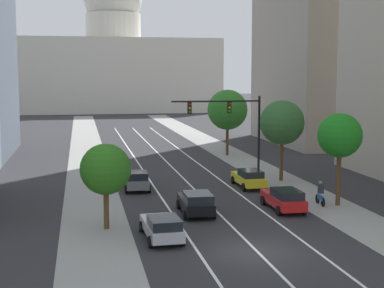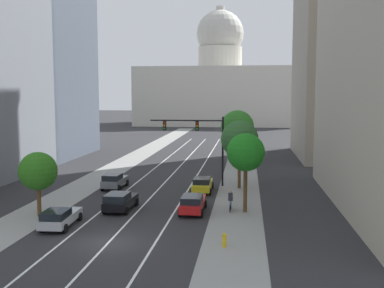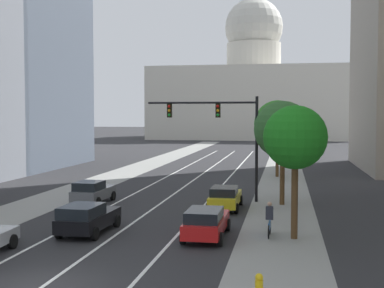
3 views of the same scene
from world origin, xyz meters
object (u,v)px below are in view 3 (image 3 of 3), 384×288
object	(u,v)px
car_gray	(93,192)
street_tree_near_right	(295,138)
car_red	(206,222)
car_yellow	(225,197)
fire_hydrant	(259,287)
street_tree_far_right	(283,130)
cyclist	(269,219)
traffic_signal_mast	(223,126)
car_black	(87,218)
capitol_building	(253,94)
street_tree_mid_right	(278,124)

from	to	relation	value
car_gray	street_tree_near_right	size ratio (longest dim) A/B	0.64
car_red	street_tree_near_right	world-z (taller)	street_tree_near_right
car_yellow	fire_hydrant	world-z (taller)	car_yellow
fire_hydrant	street_tree_far_right	size ratio (longest dim) A/B	0.13
cyclist	fire_hydrant	bearing A→B (deg)	-178.24
car_gray	fire_hydrant	world-z (taller)	car_gray
traffic_signal_mast	street_tree_near_right	bearing A→B (deg)	-65.93
car_gray	cyclist	xyz separation A→B (m)	(12.05, -7.70, 0.05)
car_black	fire_hydrant	distance (m)	12.17
capitol_building	traffic_signal_mast	bearing A→B (deg)	-87.73
street_tree_mid_right	car_yellow	bearing A→B (deg)	-99.18
car_black	street_tree_mid_right	bearing A→B (deg)	-16.88
capitol_building	street_tree_mid_right	xyz separation A→B (m)	(7.49, -85.58, -6.29)
fire_hydrant	street_tree_near_right	size ratio (longest dim) A/B	0.14
car_yellow	fire_hydrant	distance (m)	16.59
car_black	fire_hydrant	size ratio (longest dim) A/B	4.97
car_red	street_tree_mid_right	bearing A→B (deg)	-6.27
car_gray	traffic_signal_mast	size ratio (longest dim) A/B	0.54
capitol_building	car_gray	world-z (taller)	capitol_building
car_yellow	car_gray	bearing A→B (deg)	86.33
traffic_signal_mast	street_tree_mid_right	bearing A→B (deg)	77.07
car_yellow	car_gray	size ratio (longest dim) A/B	1.13
car_black	car_red	distance (m)	6.03
street_tree_far_right	street_tree_mid_right	bearing A→B (deg)	92.06
capitol_building	street_tree_mid_right	world-z (taller)	capitol_building
traffic_signal_mast	fire_hydrant	xyz separation A→B (m)	(3.48, -19.50, -4.77)
street_tree_far_right	fire_hydrant	bearing A→B (deg)	-91.84
street_tree_mid_right	cyclist	bearing A→B (deg)	-89.93
car_gray	street_tree_far_right	world-z (taller)	street_tree_far_right
street_tree_near_right	car_gray	bearing A→B (deg)	149.03
capitol_building	cyclist	distance (m)	111.92
car_black	car_red	xyz separation A→B (m)	(6.03, 0.08, -0.02)
traffic_signal_mast	street_tree_near_right	size ratio (longest dim) A/B	1.20
street_tree_near_right	street_tree_far_right	world-z (taller)	street_tree_far_right
traffic_signal_mast	fire_hydrant	bearing A→B (deg)	-79.88
car_yellow	traffic_signal_mast	size ratio (longest dim) A/B	0.60
car_gray	cyclist	bearing A→B (deg)	-120.70
fire_hydrant	street_tree_mid_right	world-z (taller)	street_tree_mid_right
street_tree_mid_right	street_tree_near_right	bearing A→B (deg)	-87.28
street_tree_mid_right	car_red	bearing A→B (deg)	-96.42
capitol_building	street_tree_near_right	xyz separation A→B (m)	(8.72, -111.41, -6.55)
car_black	cyclist	world-z (taller)	cyclist
car_red	street_tree_far_right	xyz separation A→B (m)	(3.56, 10.35, 4.20)
car_yellow	car_gray	world-z (taller)	car_gray
car_black	car_yellow	bearing A→B (deg)	-34.70
traffic_signal_mast	car_red	bearing A→B (deg)	-87.34
car_black	street_tree_mid_right	distance (m)	28.37
car_black	street_tree_mid_right	xyz separation A→B (m)	(9.01, 26.56, 4.32)
car_gray	car_red	world-z (taller)	car_gray
car_gray	traffic_signal_mast	xyz separation A→B (m)	(8.52, 2.63, 4.43)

